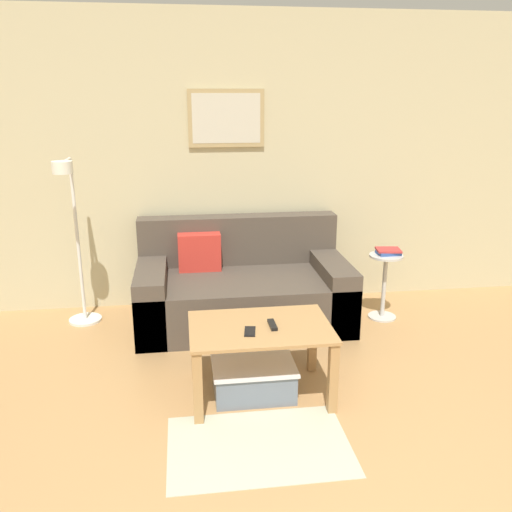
# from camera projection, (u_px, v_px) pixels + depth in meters

# --- Properties ---
(wall_back) EXTENTS (5.60, 0.09, 2.55)m
(wall_back) POSITION_uv_depth(u_px,v_px,m) (263.00, 162.00, 4.80)
(wall_back) COLOR #C6BC93
(wall_back) RESTS_ON ground_plane
(area_rug) EXTENTS (1.01, 0.67, 0.01)m
(area_rug) POSITION_uv_depth(u_px,v_px,m) (259.00, 446.00, 2.99)
(area_rug) COLOR #B2B79E
(area_rug) RESTS_ON ground_plane
(couch) EXTENTS (1.74, 0.97, 0.84)m
(couch) POSITION_uv_depth(u_px,v_px,m) (242.00, 289.00, 4.59)
(couch) COLOR #4C4238
(couch) RESTS_ON ground_plane
(coffee_table) EXTENTS (0.89, 0.61, 0.48)m
(coffee_table) POSITION_uv_depth(u_px,v_px,m) (260.00, 339.00, 3.41)
(coffee_table) COLOR #AD7F4C
(coffee_table) RESTS_ON ground_plane
(storage_bin) EXTENTS (0.53, 0.40, 0.22)m
(storage_bin) POSITION_uv_depth(u_px,v_px,m) (253.00, 378.00, 3.49)
(storage_bin) COLOR slate
(storage_bin) RESTS_ON ground_plane
(floor_lamp) EXTENTS (0.27, 0.51, 1.39)m
(floor_lamp) POSITION_uv_depth(u_px,v_px,m) (74.00, 236.00, 4.29)
(floor_lamp) COLOR white
(floor_lamp) RESTS_ON ground_plane
(side_table) EXTENTS (0.28, 0.28, 0.57)m
(side_table) POSITION_uv_depth(u_px,v_px,m) (384.00, 281.00, 4.61)
(side_table) COLOR silver
(side_table) RESTS_ON ground_plane
(book_stack) EXTENTS (0.22, 0.19, 0.04)m
(book_stack) POSITION_uv_depth(u_px,v_px,m) (388.00, 251.00, 4.56)
(book_stack) COLOR #335199
(book_stack) RESTS_ON side_table
(remote_control) EXTENTS (0.04, 0.15, 0.02)m
(remote_control) POSITION_uv_depth(u_px,v_px,m) (272.00, 325.00, 3.37)
(remote_control) COLOR black
(remote_control) RESTS_ON coffee_table
(cell_phone) EXTENTS (0.09, 0.15, 0.01)m
(cell_phone) POSITION_uv_depth(u_px,v_px,m) (250.00, 331.00, 3.29)
(cell_phone) COLOR black
(cell_phone) RESTS_ON coffee_table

